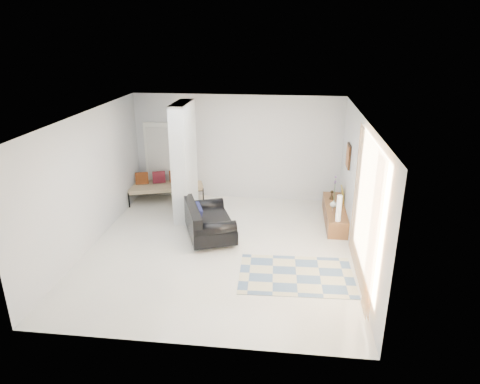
# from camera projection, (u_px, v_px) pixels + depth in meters

# --- Properties ---
(floor) EXTENTS (6.00, 6.00, 0.00)m
(floor) POSITION_uv_depth(u_px,v_px,m) (220.00, 248.00, 9.07)
(floor) COLOR white
(floor) RESTS_ON ground
(ceiling) EXTENTS (6.00, 6.00, 0.00)m
(ceiling) POSITION_uv_depth(u_px,v_px,m) (218.00, 117.00, 8.08)
(ceiling) COLOR white
(ceiling) RESTS_ON wall_back
(wall_back) EXTENTS (6.00, 0.00, 6.00)m
(wall_back) POSITION_uv_depth(u_px,v_px,m) (237.00, 148.00, 11.36)
(wall_back) COLOR silver
(wall_back) RESTS_ON ground
(wall_front) EXTENTS (6.00, 0.00, 6.00)m
(wall_front) POSITION_uv_depth(u_px,v_px,m) (183.00, 261.00, 5.79)
(wall_front) COLOR silver
(wall_front) RESTS_ON ground
(wall_left) EXTENTS (0.00, 6.00, 6.00)m
(wall_left) POSITION_uv_depth(u_px,v_px,m) (88.00, 181.00, 8.87)
(wall_left) COLOR silver
(wall_left) RESTS_ON ground
(wall_right) EXTENTS (0.00, 6.00, 6.00)m
(wall_right) POSITION_uv_depth(u_px,v_px,m) (359.00, 192.00, 8.27)
(wall_right) COLOR silver
(wall_right) RESTS_ON ground
(partition_column) EXTENTS (0.35, 1.20, 2.80)m
(partition_column) POSITION_uv_depth(u_px,v_px,m) (184.00, 162.00, 10.18)
(partition_column) COLOR silver
(partition_column) RESTS_ON floor
(hallway_door) EXTENTS (0.85, 0.06, 2.04)m
(hallway_door) POSITION_uv_depth(u_px,v_px,m) (161.00, 160.00, 11.68)
(hallway_door) COLOR white
(hallway_door) RESTS_ON floor
(curtain) EXTENTS (0.00, 2.55, 2.55)m
(curtain) POSITION_uv_depth(u_px,v_px,m) (364.00, 213.00, 7.20)
(curtain) COLOR orange
(curtain) RESTS_ON wall_right
(wall_art) EXTENTS (0.04, 0.45, 0.55)m
(wall_art) POSITION_uv_depth(u_px,v_px,m) (348.00, 156.00, 9.73)
(wall_art) COLOR #351D0E
(wall_art) RESTS_ON wall_right
(media_console) EXTENTS (0.45, 1.95, 0.80)m
(media_console) POSITION_uv_depth(u_px,v_px,m) (335.00, 214.00, 10.26)
(media_console) COLOR brown
(media_console) RESTS_ON floor
(loveseat) EXTENTS (1.43, 1.81, 0.76)m
(loveseat) POSITION_uv_depth(u_px,v_px,m) (207.00, 222.00, 9.46)
(loveseat) COLOR silver
(loveseat) RESTS_ON floor
(daybed) EXTENTS (2.12, 1.38, 0.77)m
(daybed) POSITION_uv_depth(u_px,v_px,m) (165.00, 185.00, 11.56)
(daybed) COLOR black
(daybed) RESTS_ON floor
(area_rug) EXTENTS (2.19, 1.51, 0.01)m
(area_rug) POSITION_uv_depth(u_px,v_px,m) (296.00, 275.00, 8.06)
(area_rug) COLOR #C2BB94
(area_rug) RESTS_ON floor
(cylinder_lamp) EXTENTS (0.11, 0.11, 0.60)m
(cylinder_lamp) POSITION_uv_depth(u_px,v_px,m) (339.00, 208.00, 9.30)
(cylinder_lamp) COLOR white
(cylinder_lamp) RESTS_ON media_console
(bronze_figurine) EXTENTS (0.13, 0.13, 0.22)m
(bronze_figurine) POSITION_uv_depth(u_px,v_px,m) (332.00, 195.00, 10.59)
(bronze_figurine) COLOR #2E2214
(bronze_figurine) RESTS_ON media_console
(vase) EXTENTS (0.18, 0.18, 0.17)m
(vase) POSITION_uv_depth(u_px,v_px,m) (333.00, 204.00, 10.12)
(vase) COLOR white
(vase) RESTS_ON media_console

